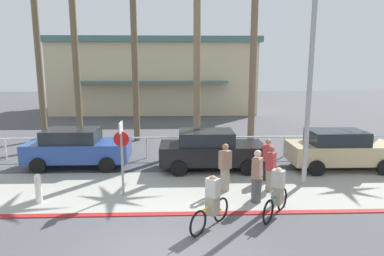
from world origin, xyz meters
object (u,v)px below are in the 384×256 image
(cyclist_yellow_1, at_px, (212,203))
(pedestrian_3, at_px, (257,178))
(streetlight_curb, at_px, (313,69))
(cyclist_teal_0, at_px, (277,193))
(pedestrian_2, at_px, (225,169))
(pedestrian_1, at_px, (271,170))
(palm_tree_4, at_px, (197,19))
(stop_sign_bike_lane, at_px, (122,148))
(palm_tree_2, at_px, (73,31))
(car_black_2, at_px, (210,150))
(pedestrian_0, at_px, (268,161))
(bollard_2, at_px, (38,188))
(palm_tree_3, at_px, (133,15))
(palm_tree_5, at_px, (254,24))
(palm_tree_1, at_px, (36,20))
(car_blue_1, at_px, (77,147))
(car_tan_3, at_px, (340,149))

(cyclist_yellow_1, xyz_separation_m, pedestrian_3, (1.61, 1.62, 0.13))
(streetlight_curb, bearing_deg, cyclist_teal_0, -126.95)
(pedestrian_2, bearing_deg, cyclist_teal_0, -57.17)
(cyclist_yellow_1, distance_m, pedestrian_1, 3.50)
(palm_tree_4, xyz_separation_m, cyclist_teal_0, (2.00, -7.99, -5.96))
(stop_sign_bike_lane, distance_m, palm_tree_2, 10.21)
(car_black_2, bearing_deg, stop_sign_bike_lane, -139.15)
(pedestrian_1, bearing_deg, pedestrian_0, 80.84)
(bollard_2, height_order, palm_tree_2, palm_tree_2)
(cyclist_yellow_1, distance_m, pedestrian_2, 2.75)
(palm_tree_3, bearing_deg, palm_tree_2, -173.31)
(pedestrian_3, bearing_deg, palm_tree_4, 102.85)
(palm_tree_2, distance_m, palm_tree_5, 9.78)
(cyclist_yellow_1, bearing_deg, pedestrian_0, 56.15)
(palm_tree_3, distance_m, palm_tree_4, 4.25)
(cyclist_teal_0, bearing_deg, palm_tree_1, 135.50)
(pedestrian_0, bearing_deg, car_blue_1, 165.33)
(stop_sign_bike_lane, xyz_separation_m, palm_tree_5, (5.79, 6.73, 4.79))
(car_tan_3, height_order, pedestrian_3, pedestrian_3)
(car_blue_1, bearing_deg, cyclist_teal_0, -34.79)
(stop_sign_bike_lane, bearing_deg, palm_tree_5, 49.33)
(streetlight_curb, xyz_separation_m, pedestrian_2, (-3.06, -0.36, -3.47))
(stop_sign_bike_lane, distance_m, pedestrian_1, 5.24)
(palm_tree_2, bearing_deg, palm_tree_4, -16.69)
(car_blue_1, bearing_deg, palm_tree_3, 69.92)
(palm_tree_5, bearing_deg, streetlight_curb, -82.40)
(streetlight_curb, relative_size, pedestrian_2, 4.33)
(palm_tree_1, distance_m, pedestrian_1, 15.61)
(pedestrian_2, bearing_deg, palm_tree_5, 70.91)
(palm_tree_1, xyz_separation_m, car_black_2, (9.40, -6.24, -6.05))
(palm_tree_3, distance_m, cyclist_yellow_1, 13.26)
(stop_sign_bike_lane, relative_size, palm_tree_5, 0.30)
(palm_tree_2, relative_size, cyclist_teal_0, 5.93)
(pedestrian_0, bearing_deg, stop_sign_bike_lane, -166.00)
(bollard_2, distance_m, car_black_2, 6.80)
(pedestrian_1, bearing_deg, pedestrian_2, 178.52)
(pedestrian_1, height_order, pedestrian_2, pedestrian_2)
(palm_tree_4, bearing_deg, pedestrian_2, -83.25)
(cyclist_yellow_1, height_order, pedestrian_0, pedestrian_0)
(car_blue_1, relative_size, pedestrian_3, 2.49)
(palm_tree_2, xyz_separation_m, pedestrian_2, (7.42, -8.01, -5.45))
(palm_tree_4, height_order, cyclist_teal_0, palm_tree_4)
(stop_sign_bike_lane, height_order, palm_tree_2, palm_tree_2)
(pedestrian_3, bearing_deg, streetlight_curb, 32.80)
(car_blue_1, relative_size, cyclist_yellow_1, 2.93)
(bollard_2, relative_size, palm_tree_1, 0.10)
(pedestrian_1, bearing_deg, car_black_2, 126.19)
(palm_tree_3, xyz_separation_m, pedestrian_0, (5.98, -7.32, -6.39))
(palm_tree_4, relative_size, pedestrian_2, 5.23)
(car_blue_1, xyz_separation_m, pedestrian_3, (7.00, -4.18, -0.05))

